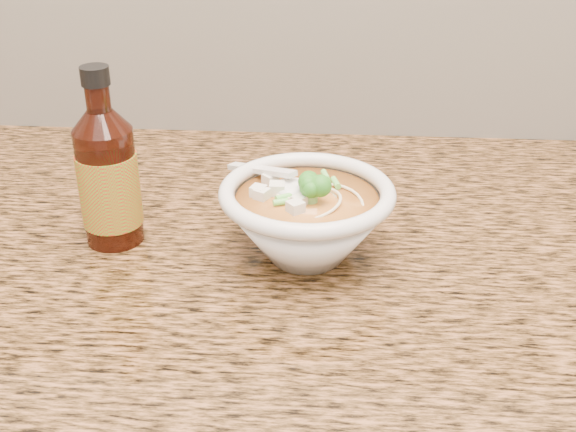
{
  "coord_description": "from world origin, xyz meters",
  "views": [
    {
      "loc": [
        -0.05,
        0.95,
        1.31
      ],
      "look_at": [
        -0.1,
        1.62,
        0.95
      ],
      "focal_mm": 45.0,
      "sensor_mm": 36.0,
      "label": 1
    }
  ],
  "objects": [
    {
      "name": "counter_slab",
      "position": [
        0.0,
        1.68,
        0.88
      ],
      "size": [
        4.0,
        0.68,
        0.04
      ],
      "primitive_type": "cube",
      "color": "brown",
      "rests_on": "cabinet"
    },
    {
      "name": "soup_bowl",
      "position": [
        -0.08,
        1.62,
        0.94
      ],
      "size": [
        0.19,
        0.19,
        0.1
      ],
      "rotation": [
        0.0,
        0.0,
        -0.38
      ],
      "color": "silver",
      "rests_on": "counter_slab"
    },
    {
      "name": "hot_sauce_bottle",
      "position": [
        -0.29,
        1.64,
        0.98
      ],
      "size": [
        0.08,
        0.08,
        0.2
      ],
      "rotation": [
        0.0,
        0.0,
        -0.35
      ],
      "color": "#371007",
      "rests_on": "counter_slab"
    }
  ]
}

